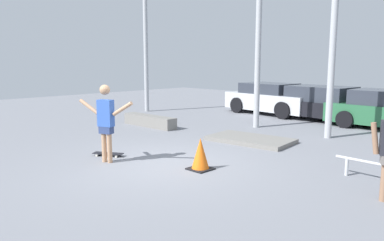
{
  "coord_description": "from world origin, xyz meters",
  "views": [
    {
      "loc": [
        6.26,
        -5.4,
        2.31
      ],
      "look_at": [
        -0.42,
        1.35,
        0.81
      ],
      "focal_mm": 35.0,
      "sensor_mm": 36.0,
      "label": 1
    }
  ],
  "objects_px": {
    "skateboard": "(108,154)",
    "parked_car_black": "(323,104)",
    "traffic_cone": "(200,154)",
    "grind_box": "(150,121)",
    "skateboarder": "(106,118)",
    "parked_car_silver": "(271,99)",
    "manual_pad": "(250,140)"
  },
  "relations": [
    {
      "from": "grind_box",
      "to": "parked_car_silver",
      "type": "distance_m",
      "value": 6.01
    },
    {
      "from": "skateboard",
      "to": "traffic_cone",
      "type": "xyz_separation_m",
      "value": [
        2.41,
        0.76,
        0.28
      ]
    },
    {
      "from": "skateboard",
      "to": "grind_box",
      "type": "relative_size",
      "value": 0.32
    },
    {
      "from": "skateboarder",
      "to": "grind_box",
      "type": "relative_size",
      "value": 0.75
    },
    {
      "from": "skateboarder",
      "to": "manual_pad",
      "type": "relative_size",
      "value": 0.75
    },
    {
      "from": "skateboarder",
      "to": "manual_pad",
      "type": "height_order",
      "value": "skateboarder"
    },
    {
      "from": "manual_pad",
      "to": "traffic_cone",
      "type": "relative_size",
      "value": 3.44
    },
    {
      "from": "traffic_cone",
      "to": "grind_box",
      "type": "bearing_deg",
      "value": 152.15
    },
    {
      "from": "parked_car_silver",
      "to": "traffic_cone",
      "type": "relative_size",
      "value": 6.08
    },
    {
      "from": "skateboarder",
      "to": "traffic_cone",
      "type": "bearing_deg",
      "value": 9.19
    },
    {
      "from": "grind_box",
      "to": "skateboarder",
      "type": "bearing_deg",
      "value": -50.39
    },
    {
      "from": "parked_car_silver",
      "to": "traffic_cone",
      "type": "xyz_separation_m",
      "value": [
        3.77,
        -8.52,
        -0.33
      ]
    },
    {
      "from": "grind_box",
      "to": "manual_pad",
      "type": "height_order",
      "value": "grind_box"
    },
    {
      "from": "skateboard",
      "to": "parked_car_silver",
      "type": "xyz_separation_m",
      "value": [
        -1.36,
        9.28,
        0.61
      ]
    },
    {
      "from": "skateboard",
      "to": "traffic_cone",
      "type": "relative_size",
      "value": 1.09
    },
    {
      "from": "grind_box",
      "to": "parked_car_black",
      "type": "bearing_deg",
      "value": 56.72
    },
    {
      "from": "skateboard",
      "to": "parked_car_black",
      "type": "xyz_separation_m",
      "value": [
        1.13,
        9.16,
        0.59
      ]
    },
    {
      "from": "manual_pad",
      "to": "parked_car_silver",
      "type": "xyz_separation_m",
      "value": [
        -2.84,
        5.43,
        0.61
      ]
    },
    {
      "from": "grind_box",
      "to": "manual_pad",
      "type": "relative_size",
      "value": 1.0
    },
    {
      "from": "parked_car_silver",
      "to": "manual_pad",
      "type": "bearing_deg",
      "value": -57.29
    },
    {
      "from": "skateboard",
      "to": "parked_car_silver",
      "type": "distance_m",
      "value": 9.4
    },
    {
      "from": "traffic_cone",
      "to": "parked_car_black",
      "type": "bearing_deg",
      "value": 98.67
    },
    {
      "from": "skateboard",
      "to": "parked_car_black",
      "type": "relative_size",
      "value": 0.17
    },
    {
      "from": "traffic_cone",
      "to": "manual_pad",
      "type": "bearing_deg",
      "value": 106.68
    },
    {
      "from": "skateboarder",
      "to": "traffic_cone",
      "type": "relative_size",
      "value": 2.59
    },
    {
      "from": "skateboard",
      "to": "parked_car_silver",
      "type": "bearing_deg",
      "value": 66.39
    },
    {
      "from": "grind_box",
      "to": "parked_car_silver",
      "type": "height_order",
      "value": "parked_car_silver"
    },
    {
      "from": "skateboarder",
      "to": "parked_car_black",
      "type": "xyz_separation_m",
      "value": [
        0.66,
        9.49,
        -0.37
      ]
    },
    {
      "from": "parked_car_silver",
      "to": "traffic_cone",
      "type": "height_order",
      "value": "parked_car_silver"
    },
    {
      "from": "grind_box",
      "to": "parked_car_black",
      "type": "distance_m",
      "value": 6.88
    },
    {
      "from": "skateboard",
      "to": "traffic_cone",
      "type": "height_order",
      "value": "traffic_cone"
    },
    {
      "from": "grind_box",
      "to": "manual_pad",
      "type": "bearing_deg",
      "value": 5.87
    }
  ]
}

